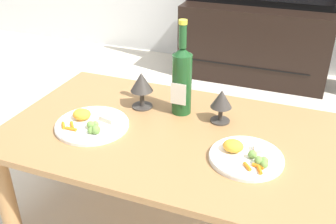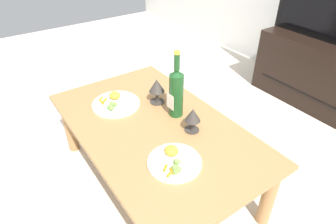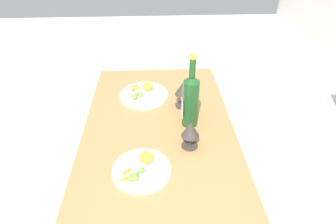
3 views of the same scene
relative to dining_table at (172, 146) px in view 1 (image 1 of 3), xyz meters
The scene contains 8 objects.
ground_plane 0.36m from the dining_table, ahead, with size 6.40×6.40×0.00m, color beige.
dining_table is the anchor object (origin of this frame).
tv_stand 1.61m from the dining_table, 88.61° to the left, with size 1.05×0.42×0.54m.
wine_bottle 0.27m from the dining_table, 96.36° to the left, with size 0.08×0.08×0.38m.
goblet_left 0.29m from the dining_table, 142.91° to the left, with size 0.09×0.09×0.15m.
goblet_right 0.26m from the dining_table, 43.03° to the left, with size 0.08×0.08×0.13m.
dinner_plate_left 0.32m from the dining_table, 165.32° to the right, with size 0.28×0.28×0.05m.
dinner_plate_right 0.32m from the dining_table, 14.62° to the right, with size 0.25×0.25×0.05m.
Camera 1 is at (0.44, -1.16, 1.18)m, focal length 41.49 mm.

